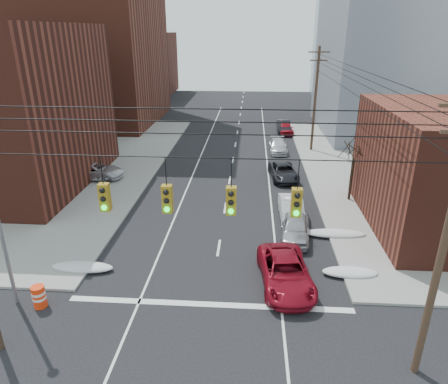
# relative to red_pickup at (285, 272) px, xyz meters

# --- Properties ---
(building_brick_tall) EXTENTS (24.00, 20.00, 30.00)m
(building_brick_tall) POSITION_rel_red_pickup_xyz_m (-27.79, 39.55, 14.25)
(building_brick_tall) COLOR maroon
(building_brick_tall) RESTS_ON ground
(building_brick_far) EXTENTS (22.00, 18.00, 12.00)m
(building_brick_far) POSITION_rel_red_pickup_xyz_m (-29.79, 65.55, 5.25)
(building_brick_far) COLOR #532219
(building_brick_far) RESTS_ON ground
(building_office) EXTENTS (22.00, 20.00, 25.00)m
(building_office) POSITION_rel_red_pickup_xyz_m (18.21, 35.55, 11.75)
(building_office) COLOR gray
(building_office) RESTS_ON ground
(building_glass) EXTENTS (20.00, 18.00, 22.00)m
(building_glass) POSITION_rel_red_pickup_xyz_m (20.21, 61.55, 10.25)
(building_glass) COLOR gray
(building_glass) RESTS_ON ground
(utility_pole_right) EXTENTS (2.20, 0.28, 11.00)m
(utility_pole_right) POSITION_rel_red_pickup_xyz_m (4.71, -5.45, 5.03)
(utility_pole_right) COLOR #473323
(utility_pole_right) RESTS_ON ground
(utility_pole_far) EXTENTS (2.20, 0.28, 11.00)m
(utility_pole_far) POSITION_rel_red_pickup_xyz_m (4.71, 25.55, 5.03)
(utility_pole_far) COLOR #473323
(utility_pole_far) RESTS_ON ground
(traffic_signals) EXTENTS (17.00, 0.42, 2.02)m
(traffic_signals) POSITION_rel_red_pickup_xyz_m (-3.70, -5.48, 6.41)
(traffic_signals) COLOR black
(traffic_signals) RESTS_ON ground
(bare_tree) EXTENTS (2.09, 2.20, 4.93)m
(bare_tree) POSITION_rel_red_pickup_xyz_m (5.79, 11.55, 1.57)
(bare_tree) COLOR black
(bare_tree) RESTS_ON ground
(snow_nw) EXTENTS (3.50, 1.08, 0.42)m
(snow_nw) POSITION_rel_red_pickup_xyz_m (-11.19, 0.55, -0.54)
(snow_nw) COLOR silver
(snow_nw) RESTS_ON ground
(snow_ne) EXTENTS (3.00, 1.08, 0.42)m
(snow_ne) POSITION_rel_red_pickup_xyz_m (3.61, 1.05, -0.54)
(snow_ne) COLOR silver
(snow_ne) RESTS_ON ground
(snow_east_far) EXTENTS (4.00, 1.08, 0.42)m
(snow_east_far) POSITION_rel_red_pickup_xyz_m (3.61, 5.55, -0.54)
(snow_east_far) COLOR silver
(snow_east_far) RESTS_ON ground
(red_pickup) EXTENTS (3.04, 5.65, 1.51)m
(red_pickup) POSITION_rel_red_pickup_xyz_m (0.00, 0.00, 0.00)
(red_pickup) COLOR maroon
(red_pickup) RESTS_ON ground
(parked_car_a) EXTENTS (2.26, 4.58, 1.50)m
(parked_car_a) POSITION_rel_red_pickup_xyz_m (1.01, 5.19, -0.00)
(parked_car_a) COLOR #A1A0A5
(parked_car_a) RESTS_ON ground
(parked_car_b) EXTENTS (1.66, 4.50, 1.47)m
(parked_car_b) POSITION_rel_red_pickup_xyz_m (1.01, 8.07, -0.02)
(parked_car_b) COLOR silver
(parked_car_b) RESTS_ON ground
(parked_car_c) EXTENTS (2.79, 5.07, 1.34)m
(parked_car_c) POSITION_rel_red_pickup_xyz_m (1.01, 16.24, -0.08)
(parked_car_c) COLOR black
(parked_car_c) RESTS_ON ground
(parked_car_d) EXTENTS (1.88, 4.57, 1.32)m
(parked_car_d) POSITION_rel_red_pickup_xyz_m (1.01, 24.87, -0.09)
(parked_car_d) COLOR silver
(parked_car_d) RESTS_ON ground
(parked_car_e) EXTENTS (2.06, 4.44, 1.47)m
(parked_car_e) POSITION_rel_red_pickup_xyz_m (2.39, 33.25, -0.02)
(parked_car_e) COLOR maroon
(parked_car_e) RESTS_ON ground
(parked_car_f) EXTENTS (1.67, 4.72, 1.55)m
(parked_car_f) POSITION_rel_red_pickup_xyz_m (2.21, 33.97, 0.02)
(parked_car_f) COLOR black
(parked_car_f) RESTS_ON ground
(lot_car_a) EXTENTS (4.01, 1.50, 1.31)m
(lot_car_a) POSITION_rel_red_pickup_xyz_m (-19.78, 10.44, 0.05)
(lot_car_a) COLOR silver
(lot_car_a) RESTS_ON sidewalk_nw
(lot_car_b) EXTENTS (5.17, 2.42, 1.43)m
(lot_car_b) POSITION_rel_red_pickup_xyz_m (-15.82, 14.76, 0.11)
(lot_car_b) COLOR silver
(lot_car_b) RESTS_ON sidewalk_nw
(lot_car_c) EXTENTS (4.52, 2.61, 1.23)m
(lot_car_c) POSITION_rel_red_pickup_xyz_m (-22.10, 12.44, 0.01)
(lot_car_c) COLOR black
(lot_car_c) RESTS_ON sidewalk_nw
(lot_car_d) EXTENTS (3.86, 2.36, 1.23)m
(lot_car_d) POSITION_rel_red_pickup_xyz_m (-20.58, 21.37, 0.01)
(lot_car_d) COLOR #A4A4A9
(lot_car_d) RESTS_ON sidewalk_nw
(construction_barrel) EXTENTS (0.66, 0.66, 1.13)m
(construction_barrel) POSITION_rel_red_pickup_xyz_m (-11.98, -2.65, -0.17)
(construction_barrel) COLOR #FA340D
(construction_barrel) RESTS_ON ground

